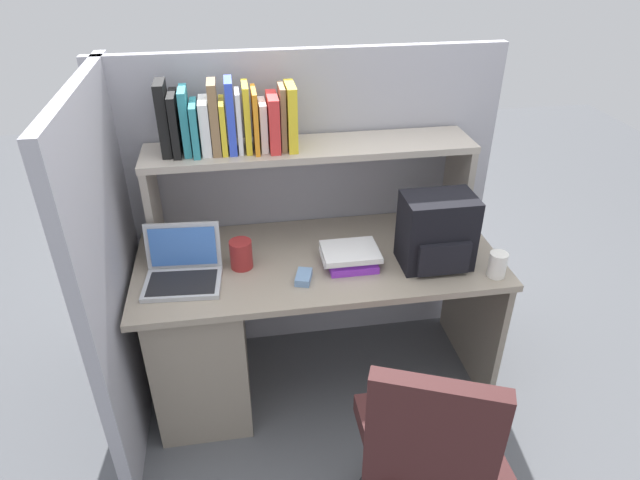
# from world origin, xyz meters

# --- Properties ---
(ground_plane) EXTENTS (8.00, 8.00, 0.00)m
(ground_plane) POSITION_xyz_m (0.00, 0.00, 0.00)
(ground_plane) COLOR #595B60
(desk) EXTENTS (1.60, 0.70, 0.73)m
(desk) POSITION_xyz_m (-0.39, 0.00, 0.40)
(desk) COLOR gray
(desk) RESTS_ON ground_plane
(cubicle_partition_rear) EXTENTS (1.84, 0.05, 1.55)m
(cubicle_partition_rear) POSITION_xyz_m (0.00, 0.38, 0.78)
(cubicle_partition_rear) COLOR #9E9EA8
(cubicle_partition_rear) RESTS_ON ground_plane
(cubicle_partition_left) EXTENTS (0.05, 1.06, 1.55)m
(cubicle_partition_left) POSITION_xyz_m (-0.85, -0.05, 0.78)
(cubicle_partition_left) COLOR #9E9EA8
(cubicle_partition_left) RESTS_ON ground_plane
(overhead_hutch) EXTENTS (1.44, 0.28, 0.45)m
(overhead_hutch) POSITION_xyz_m (0.00, 0.20, 1.08)
(overhead_hutch) COLOR gray
(overhead_hutch) RESTS_ON desk
(reference_books_on_shelf) EXTENTS (0.56, 0.19, 0.30)m
(reference_books_on_shelf) POSITION_xyz_m (-0.35, 0.20, 1.31)
(reference_books_on_shelf) COLOR black
(reference_books_on_shelf) RESTS_ON overhead_hutch
(laptop) EXTENTS (0.33, 0.27, 0.22)m
(laptop) POSITION_xyz_m (-0.58, -0.08, 0.78)
(laptop) COLOR #B7BABF
(laptop) RESTS_ON desk
(backpack) EXTENTS (0.30, 0.23, 0.32)m
(backpack) POSITION_xyz_m (0.49, -0.13, 0.88)
(backpack) COLOR black
(backpack) RESTS_ON desk
(computer_mouse) EXTENTS (0.09, 0.12, 0.03)m
(computer_mouse) POSITION_xyz_m (-0.09, -0.16, 0.75)
(computer_mouse) COLOR #7299C6
(computer_mouse) RESTS_ON desk
(paper_cup) EXTENTS (0.08, 0.08, 0.11)m
(paper_cup) POSITION_xyz_m (0.72, -0.26, 0.78)
(paper_cup) COLOR white
(paper_cup) RESTS_ON desk
(snack_canister) EXTENTS (0.10, 0.10, 0.13)m
(snack_canister) POSITION_xyz_m (-0.34, -0.02, 0.79)
(snack_canister) COLOR maroon
(snack_canister) RESTS_ON desk
(desk_book_stack) EXTENTS (0.26, 0.19, 0.08)m
(desk_book_stack) POSITION_xyz_m (0.13, -0.07, 0.77)
(desk_book_stack) COLOR purple
(desk_book_stack) RESTS_ON desk
(office_chair) EXTENTS (0.53, 0.55, 0.93)m
(office_chair) POSITION_xyz_m (0.24, -0.87, 0.39)
(office_chair) COLOR black
(office_chair) RESTS_ON ground_plane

